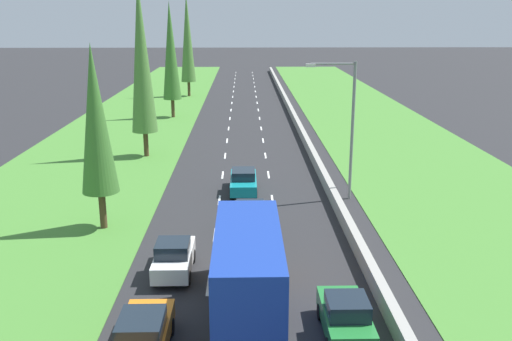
% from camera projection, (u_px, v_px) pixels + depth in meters
% --- Properties ---
extents(ground_plane, '(300.00, 300.00, 0.00)m').
position_uv_depth(ground_plane, '(245.00, 123.00, 62.77)').
color(ground_plane, '#28282B').
rests_on(ground_plane, ground).
extents(grass_verge_left, '(14.00, 140.00, 0.04)m').
position_uv_depth(grass_verge_left, '(132.00, 124.00, 62.50)').
color(grass_verge_left, '#478433').
rests_on(grass_verge_left, ground).
extents(grass_verge_right, '(14.00, 140.00, 0.04)m').
position_uv_depth(grass_verge_right, '(372.00, 123.00, 63.07)').
color(grass_verge_right, '#478433').
rests_on(grass_verge_right, ground).
extents(median_barrier, '(0.44, 120.00, 0.85)m').
position_uv_depth(median_barrier, '(295.00, 119.00, 62.78)').
color(median_barrier, '#9E9B93').
rests_on(median_barrier, ground).
extents(lane_markings, '(3.64, 116.00, 0.01)m').
position_uv_depth(lane_markings, '(245.00, 123.00, 62.77)').
color(lane_markings, white).
rests_on(lane_markings, ground).
extents(orange_sedan_left_lane, '(1.82, 4.50, 1.64)m').
position_uv_depth(orange_sedan_left_lane, '(143.00, 336.00, 19.73)').
color(orange_sedan_left_lane, orange).
rests_on(orange_sedan_left_lane, ground).
extents(blue_box_truck_centre_lane, '(2.46, 9.40, 4.18)m').
position_uv_depth(blue_box_truck_centre_lane, '(248.00, 272.00, 21.63)').
color(blue_box_truck_centre_lane, black).
rests_on(blue_box_truck_centre_lane, ground).
extents(white_hatchback_left_lane, '(1.74, 3.90, 1.72)m').
position_uv_depth(white_hatchback_left_lane, '(174.00, 257.00, 26.11)').
color(white_hatchback_left_lane, white).
rests_on(white_hatchback_left_lane, ground).
extents(grey_sedan_centre_lane_third, '(1.82, 4.50, 1.64)m').
position_uv_depth(grey_sedan_centre_lane_third, '(250.00, 217.00, 31.37)').
color(grey_sedan_centre_lane_third, slate).
rests_on(grey_sedan_centre_lane_third, ground).
extents(teal_sedan_centre_lane, '(1.82, 4.50, 1.64)m').
position_uv_depth(teal_sedan_centre_lane, '(243.00, 181.00, 38.17)').
color(teal_sedan_centre_lane, teal).
rests_on(teal_sedan_centre_lane, ground).
extents(green_hatchback_right_lane, '(1.74, 3.90, 1.72)m').
position_uv_depth(green_hatchback_right_lane, '(346.00, 317.00, 20.98)').
color(green_hatchback_right_lane, '#237A33').
rests_on(green_hatchback_right_lane, ground).
extents(poplar_tree_second, '(2.06, 2.06, 10.42)m').
position_uv_depth(poplar_tree_second, '(96.00, 120.00, 30.27)').
color(poplar_tree_second, '#4C3823').
rests_on(poplar_tree_second, ground).
extents(poplar_tree_third, '(2.17, 2.17, 14.79)m').
position_uv_depth(poplar_tree_third, '(141.00, 57.00, 45.86)').
color(poplar_tree_third, '#4C3823').
rests_on(poplar_tree_third, ground).
extents(poplar_tree_fourth, '(2.13, 2.13, 13.35)m').
position_uv_depth(poplar_tree_fourth, '(171.00, 51.00, 64.28)').
color(poplar_tree_fourth, '#4C3823').
rests_on(poplar_tree_fourth, ground).
extents(poplar_tree_fifth, '(2.17, 2.17, 14.83)m').
position_uv_depth(poplar_tree_fifth, '(187.00, 38.00, 81.31)').
color(poplar_tree_fifth, '#4C3823').
rests_on(poplar_tree_fifth, ground).
extents(street_light_mast, '(3.20, 0.28, 9.00)m').
position_uv_depth(street_light_mast, '(347.00, 121.00, 35.69)').
color(street_light_mast, gray).
rests_on(street_light_mast, ground).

